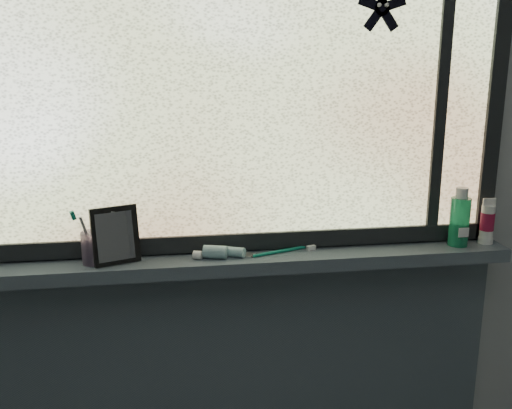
{
  "coord_description": "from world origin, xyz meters",
  "views": [
    {
      "loc": [
        -0.2,
        -0.34,
        1.58
      ],
      "look_at": [
        0.01,
        1.05,
        1.22
      ],
      "focal_mm": 40.0,
      "sensor_mm": 36.0,
      "label": 1
    }
  ],
  "objects_px": {
    "vanity_mirror": "(115,235)",
    "mouthwash_bottle": "(460,217)",
    "toothbrush_cup": "(94,247)",
    "cream_tube": "(488,219)"
  },
  "relations": [
    {
      "from": "toothbrush_cup",
      "to": "vanity_mirror",
      "type": "bearing_deg",
      "value": -9.43
    },
    {
      "from": "mouthwash_bottle",
      "to": "cream_tube",
      "type": "bearing_deg",
      "value": 4.39
    },
    {
      "from": "vanity_mirror",
      "to": "mouthwash_bottle",
      "type": "distance_m",
      "value": 1.03
    },
    {
      "from": "vanity_mirror",
      "to": "toothbrush_cup",
      "type": "relative_size",
      "value": 1.79
    },
    {
      "from": "vanity_mirror",
      "to": "cream_tube",
      "type": "height_order",
      "value": "vanity_mirror"
    },
    {
      "from": "mouthwash_bottle",
      "to": "toothbrush_cup",
      "type": "bearing_deg",
      "value": 179.71
    },
    {
      "from": "vanity_mirror",
      "to": "toothbrush_cup",
      "type": "bearing_deg",
      "value": 150.01
    },
    {
      "from": "vanity_mirror",
      "to": "toothbrush_cup",
      "type": "xyz_separation_m",
      "value": [
        -0.06,
        0.01,
        -0.04
      ]
    },
    {
      "from": "toothbrush_cup",
      "to": "cream_tube",
      "type": "height_order",
      "value": "cream_tube"
    },
    {
      "from": "vanity_mirror",
      "to": "mouthwash_bottle",
      "type": "bearing_deg",
      "value": -20.3
    }
  ]
}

